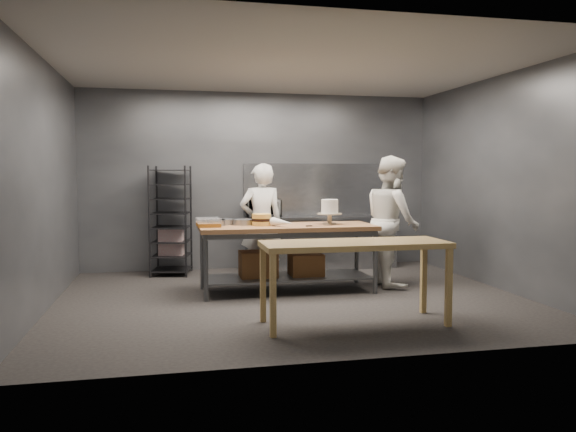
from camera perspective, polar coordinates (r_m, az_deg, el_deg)
The scene contains 16 objects.
ground at distance 7.42m, azimuth 0.38°, elevation -8.33°, with size 6.00×6.00×0.00m, color black.
back_wall at distance 9.70m, azimuth -2.81°, elevation 3.59°, with size 6.00×0.04×3.00m, color #4C4F54.
work_table at distance 7.74m, azimuth -0.43°, elevation -3.50°, with size 2.40×0.90×0.92m.
near_counter at distance 6.07m, azimuth 6.79°, elevation -3.41°, with size 2.00×0.70×0.90m.
back_counter at distance 9.67m, azimuth 3.38°, elevation -2.64°, with size 2.60×0.60×0.90m.
splashback_panel at distance 9.89m, azimuth 2.94°, elevation 2.73°, with size 2.60×0.02×0.90m, color slate.
speed_rack at distance 9.20m, azimuth -11.81°, elevation -0.56°, with size 0.71×0.75×1.75m.
chef_behind at distance 8.36m, azimuth -2.73°, elevation -0.74°, with size 0.65×0.42×1.78m, color silver.
chef_right at distance 8.30m, azimuth 10.51°, elevation -0.47°, with size 0.92×0.71×1.88m, color white.
microwave at distance 9.40m, azimuth -2.49°, elevation 0.82°, with size 0.54×0.37×0.30m, color black.
frosted_cake_stand at distance 7.82m, azimuth 4.26°, elevation 0.74°, with size 0.34×0.34×0.35m.
layer_cake at distance 7.63m, azimuth -2.72°, elevation -0.38°, with size 0.26×0.26×0.16m.
cake_pans at distance 7.77m, azimuth -6.43°, elevation -0.64°, with size 0.70×0.42×0.07m.
piping_bag at distance 7.44m, azimuth -0.56°, elevation -0.66°, with size 0.12×0.12×0.38m, color white.
offset_spatula at distance 7.53m, azimuth 2.80°, elevation -1.02°, with size 0.36×0.02×0.02m.
pastry_clamshells at distance 7.60m, azimuth -8.09°, elevation -0.63°, with size 0.32×0.44×0.11m.
Camera 1 is at (-1.57, -7.07, 1.63)m, focal length 35.00 mm.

